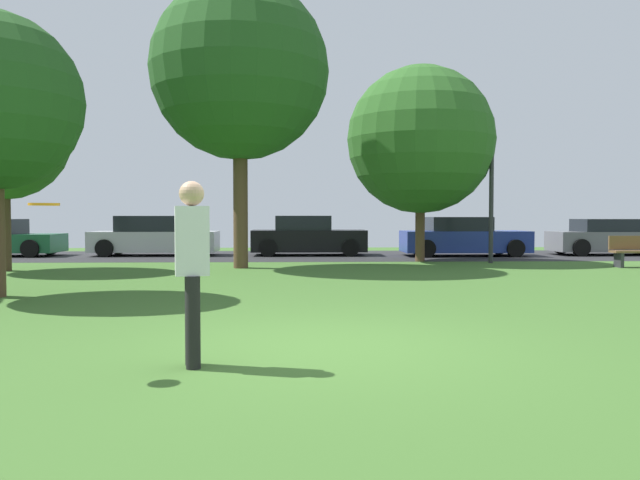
{
  "coord_description": "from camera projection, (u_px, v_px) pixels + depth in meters",
  "views": [
    {
      "loc": [
        -0.37,
        -6.93,
        1.46
      ],
      "look_at": [
        0.0,
        2.92,
        1.08
      ],
      "focal_mm": 34.76,
      "sensor_mm": 36.0,
      "label": 1
    }
  ],
  "objects": [
    {
      "name": "parked_car_silver",
      "position": [
        154.0,
        237.0,
        23.06
      ],
      "size": [
        4.59,
        1.98,
        1.48
      ],
      "color": "#B7B7BC",
      "rests_on": "ground_plane"
    },
    {
      "name": "ground_plane",
      "position": [
        330.0,
        345.0,
        6.99
      ],
      "size": [
        44.0,
        44.0,
        0.0
      ],
      "primitive_type": "plane",
      "color": "#3D6628"
    },
    {
      "name": "maple_tree_far",
      "position": [
        1.0,
        133.0,
        16.43
      ],
      "size": [
        3.57,
        3.57,
        5.47
      ],
      "color": "brown",
      "rests_on": "ground_plane"
    },
    {
      "name": "parked_car_grey",
      "position": [
        610.0,
        238.0,
        23.42
      ],
      "size": [
        4.48,
        1.95,
        1.36
      ],
      "color": "slate",
      "rests_on": "ground_plane"
    },
    {
      "name": "frisbee_disc",
      "position": [
        44.0,
        204.0,
        5.62
      ],
      "size": [
        0.37,
        0.37,
        0.03
      ],
      "color": "orange"
    },
    {
      "name": "person_thrower",
      "position": [
        192.0,
        263.0,
        5.97
      ],
      "size": [
        0.36,
        0.3,
        1.8
      ],
      "rotation": [
        0.0,
        0.0,
        -2.92
      ],
      "color": "black",
      "rests_on": "ground_plane"
    },
    {
      "name": "park_bench",
      "position": [
        638.0,
        251.0,
        17.76
      ],
      "size": [
        1.6,
        0.45,
        0.9
      ],
      "rotation": [
        0.0,
        0.0,
        3.14
      ],
      "color": "brown",
      "rests_on": "ground_plane"
    },
    {
      "name": "oak_tree_center",
      "position": [
        421.0,
        140.0,
        19.91
      ],
      "size": [
        4.74,
        4.74,
        6.29
      ],
      "color": "brown",
      "rests_on": "ground_plane"
    },
    {
      "name": "parked_car_black",
      "position": [
        308.0,
        237.0,
        23.26
      ],
      "size": [
        4.25,
        2.07,
        1.48
      ],
      "color": "black",
      "rests_on": "ground_plane"
    },
    {
      "name": "street_lamp_post",
      "position": [
        491.0,
        191.0,
        19.3
      ],
      "size": [
        0.14,
        0.14,
        4.5
      ],
      "primitive_type": "cylinder",
      "color": "#2D2D33",
      "rests_on": "ground_plane"
    },
    {
      "name": "road_strip",
      "position": [
        307.0,
        256.0,
        22.97
      ],
      "size": [
        44.0,
        6.4,
        0.01
      ],
      "primitive_type": "cube",
      "color": "#28282B",
      "rests_on": "ground_plane"
    },
    {
      "name": "oak_tree_left",
      "position": [
        240.0,
        71.0,
        17.31
      ],
      "size": [
        5.0,
        5.0,
        8.04
      ],
      "color": "brown",
      "rests_on": "ground_plane"
    },
    {
      "name": "parked_car_blue",
      "position": [
        463.0,
        238.0,
        22.83
      ],
      "size": [
        4.55,
        2.05,
        1.44
      ],
      "color": "#233893",
      "rests_on": "ground_plane"
    }
  ]
}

